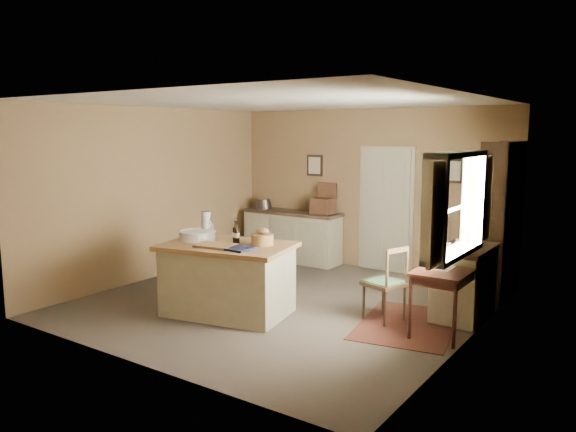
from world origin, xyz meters
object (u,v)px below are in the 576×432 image
desk_chair (384,284)px  right_cabinet (464,281)px  shelving_unit (504,221)px  writing_desk (447,276)px  work_island (227,277)px  sideboard (292,234)px

desk_chair → right_cabinet: size_ratio=0.90×
shelving_unit → writing_desk: bearing=-94.8°
work_island → shelving_unit: size_ratio=0.82×
writing_desk → shelving_unit: (0.16, 1.86, 0.42)m
writing_desk → right_cabinet: right_cabinet is taller
right_cabinet → desk_chair: bearing=-137.7°
desk_chair → shelving_unit: shelving_unit is taller
right_cabinet → work_island: bearing=-147.9°
writing_desk → shelving_unit: shelving_unit is taller
writing_desk → desk_chair: 0.79m
writing_desk → desk_chair: desk_chair is taller
sideboard → right_cabinet: bearing=-21.3°
right_cabinet → writing_desk: bearing=-90.0°
writing_desk → sideboard: bearing=149.8°
right_cabinet → shelving_unit: shelving_unit is taller
desk_chair → shelving_unit: size_ratio=0.43×
sideboard → writing_desk: 4.10m
work_island → desk_chair: (1.77, 0.89, -0.02)m
sideboard → right_cabinet: (3.54, -1.38, -0.02)m
work_island → desk_chair: size_ratio=1.92×
work_island → sideboard: (-1.01, 2.97, -0.00)m
desk_chair → right_cabinet: right_cabinet is taller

